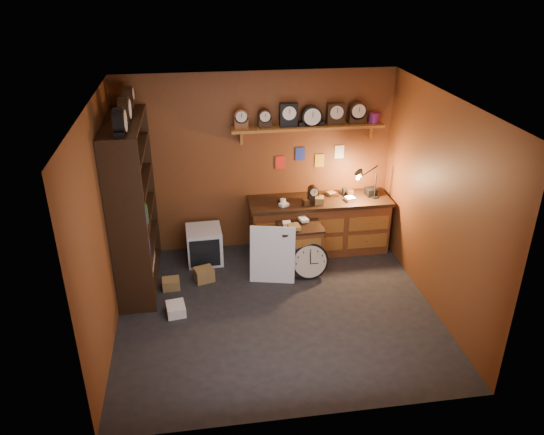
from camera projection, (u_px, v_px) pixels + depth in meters
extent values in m
plane|color=black|center=(277.00, 310.00, 6.83)|extent=(4.00, 4.00, 0.00)
cube|color=brown|center=(258.00, 163.00, 7.84)|extent=(4.00, 0.02, 2.70)
cube|color=brown|center=(309.00, 304.00, 4.64)|extent=(4.00, 0.02, 2.70)
cube|color=brown|center=(102.00, 227.00, 5.97)|extent=(0.02, 3.60, 2.70)
cube|color=brown|center=(438.00, 205.00, 6.51)|extent=(0.02, 3.60, 2.70)
cube|color=beige|center=(278.00, 102.00, 5.65)|extent=(4.00, 3.60, 0.02)
cube|color=#9B5E22|center=(308.00, 127.00, 7.55)|extent=(2.20, 0.30, 0.04)
cube|color=#9B5E22|center=(241.00, 136.00, 7.54)|extent=(0.04, 0.16, 0.20)
cube|color=#9B5E22|center=(370.00, 131.00, 7.79)|extent=(0.04, 0.16, 0.20)
cylinder|color=#B21419|center=(374.00, 118.00, 7.64)|extent=(0.16, 0.16, 0.15)
cube|color=red|center=(268.00, 163.00, 7.85)|extent=(0.14, 0.01, 0.20)
cube|color=navy|center=(288.00, 155.00, 7.84)|extent=(0.14, 0.01, 0.20)
cube|color=#C28018|center=(308.00, 161.00, 7.93)|extent=(0.14, 0.01, 0.20)
cube|color=silver|center=(328.00, 153.00, 7.92)|extent=(0.14, 0.01, 0.20)
cube|color=black|center=(116.00, 207.00, 6.94)|extent=(0.03, 1.60, 2.30)
cube|color=black|center=(128.00, 233.00, 6.27)|extent=(0.45, 0.03, 2.30)
cube|color=black|center=(138.00, 184.00, 7.66)|extent=(0.45, 0.03, 2.30)
cube|color=black|center=(143.00, 277.00, 7.45)|extent=(0.43, 1.54, 0.03)
cube|color=black|center=(139.00, 246.00, 7.23)|extent=(0.43, 1.54, 0.03)
cube|color=black|center=(135.00, 216.00, 7.03)|extent=(0.43, 1.54, 0.03)
cube|color=black|center=(131.00, 185.00, 6.83)|extent=(0.43, 1.54, 0.03)
cube|color=black|center=(127.00, 152.00, 6.64)|extent=(0.43, 1.54, 0.03)
cube|color=black|center=(123.00, 122.00, 6.47)|extent=(0.43, 1.54, 0.03)
cube|color=brown|center=(318.00, 226.00, 8.09)|extent=(2.06, 0.60, 0.80)
cube|color=black|center=(320.00, 201.00, 7.90)|extent=(2.12, 0.66, 0.05)
cube|color=#9B5E22|center=(323.00, 235.00, 7.82)|extent=(1.98, 0.02, 0.52)
cylinder|color=black|center=(374.00, 197.00, 7.96)|extent=(0.12, 0.12, 0.02)
cylinder|color=black|center=(375.00, 185.00, 7.87)|extent=(0.02, 0.02, 0.38)
cylinder|color=black|center=(370.00, 171.00, 7.72)|extent=(0.27, 0.09, 0.14)
cone|color=black|center=(361.00, 175.00, 7.70)|extent=(0.18, 0.14, 0.18)
cube|color=brown|center=(299.00, 248.00, 7.62)|extent=(0.60, 0.51, 0.67)
cube|color=black|center=(300.00, 226.00, 7.47)|extent=(0.64, 0.55, 0.03)
cube|color=#9B5E22|center=(303.00, 256.00, 7.41)|extent=(0.51, 0.04, 0.57)
cylinder|color=black|center=(310.00, 261.00, 7.43)|extent=(0.53, 0.17, 0.53)
cylinder|color=beige|center=(310.00, 262.00, 7.39)|extent=(0.47, 0.11, 0.46)
cube|color=black|center=(310.00, 258.00, 7.36)|extent=(0.01, 0.04, 0.17)
cube|color=black|center=(314.00, 263.00, 7.41)|extent=(0.12, 0.01, 0.01)
cube|color=silver|center=(272.00, 279.00, 7.48)|extent=(0.64, 0.31, 0.82)
cube|color=silver|center=(204.00, 245.00, 7.85)|extent=(0.52, 0.52, 0.53)
cube|color=black|center=(205.00, 254.00, 7.61)|extent=(0.43, 0.03, 0.42)
cube|color=olive|center=(171.00, 284.00, 7.25)|extent=(0.25, 0.21, 0.14)
cube|color=white|center=(176.00, 309.00, 6.73)|extent=(0.26, 0.30, 0.14)
cube|color=olive|center=(204.00, 274.00, 7.42)|extent=(0.30, 0.27, 0.19)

